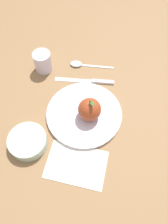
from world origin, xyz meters
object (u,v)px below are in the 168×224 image
(side_bowl, at_px, (28,141))
(knife, at_px, (90,81))
(dinner_plate, at_px, (84,114))
(linen_napkin, at_px, (76,164))
(spoon, at_px, (81,64))
(cup, at_px, (42,61))
(apple, at_px, (90,109))

(side_bowl, relative_size, knife, 0.71)
(dinner_plate, xyz_separation_m, linen_napkin, (0.13, -0.13, -0.01))
(knife, height_order, linen_napkin, knife)
(dinner_plate, bearing_deg, side_bowl, -97.70)
(spoon, bearing_deg, cup, -120.94)
(cup, distance_m, spoon, 0.16)
(knife, xyz_separation_m, spoon, (-0.09, 0.03, 0.00))
(dinner_plate, relative_size, side_bowl, 2.11)
(apple, bearing_deg, cup, -178.65)
(cup, height_order, linen_napkin, cup)
(cup, xyz_separation_m, spoon, (0.08, 0.13, -0.04))
(side_bowl, bearing_deg, spoon, 114.84)
(dinner_plate, xyz_separation_m, apple, (0.02, 0.01, 0.05))
(knife, bearing_deg, cup, -147.41)
(knife, xyz_separation_m, linen_napkin, (0.23, -0.24, -0.00))
(apple, xyz_separation_m, linen_napkin, (0.11, -0.14, -0.05))
(knife, relative_size, linen_napkin, 0.95)
(dinner_plate, distance_m, cup, 0.27)
(dinner_plate, bearing_deg, spoon, 144.28)
(side_bowl, xyz_separation_m, spoon, (-0.16, 0.35, -0.02))
(side_bowl, height_order, spoon, side_bowl)
(apple, bearing_deg, linen_napkin, -53.44)
(spoon, relative_size, linen_napkin, 0.76)
(knife, bearing_deg, apple, -39.33)
(dinner_plate, distance_m, linen_napkin, 0.18)
(side_bowl, relative_size, spoon, 0.89)
(side_bowl, xyz_separation_m, knife, (-0.07, 0.32, -0.02))
(side_bowl, xyz_separation_m, cup, (-0.24, 0.22, 0.02))
(cup, relative_size, knife, 0.46)
(dinner_plate, relative_size, linen_napkin, 1.42)
(dinner_plate, bearing_deg, apple, 30.46)
(knife, bearing_deg, dinner_plate, -47.39)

